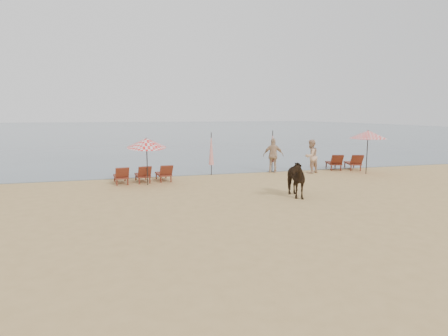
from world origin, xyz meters
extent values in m
plane|color=tan|center=(0.00, 0.00, 0.00)|extent=(120.00, 120.00, 0.00)
cube|color=#51606B|center=(0.00, 80.00, 0.00)|extent=(160.00, 140.00, 0.06)
cube|color=maroon|center=(-4.14, 8.71, 0.33)|extent=(0.73, 1.37, 0.08)
cube|color=maroon|center=(-4.08, 8.01, 0.60)|extent=(0.65, 0.49, 0.58)
cube|color=maroon|center=(-3.11, 8.81, 0.33)|extent=(0.73, 1.37, 0.08)
cube|color=maroon|center=(-3.04, 8.10, 0.60)|extent=(0.65, 0.49, 0.58)
cube|color=maroon|center=(-2.07, 8.91, 0.33)|extent=(0.73, 1.37, 0.08)
cube|color=maroon|center=(-2.01, 8.20, 0.60)|extent=(0.65, 0.49, 0.58)
cube|color=maroon|center=(8.34, 10.04, 0.37)|extent=(1.10, 1.60, 0.08)
cube|color=maroon|center=(8.10, 9.30, 0.66)|extent=(0.79, 0.66, 0.64)
cube|color=maroon|center=(9.43, 9.69, 0.37)|extent=(1.10, 1.60, 0.08)
cube|color=maroon|center=(9.19, 8.94, 0.66)|extent=(0.79, 0.66, 0.64)
cylinder|color=black|center=(-2.93, 7.92, 1.02)|extent=(0.05, 0.05, 2.04)
cone|color=red|center=(-2.93, 7.92, 2.00)|extent=(1.81, 1.84, 0.61)
sphere|color=black|center=(-2.93, 7.92, 2.19)|extent=(0.08, 0.08, 0.08)
cylinder|color=black|center=(9.12, 7.96, 1.13)|extent=(0.05, 0.05, 2.25)
cone|color=red|center=(9.12, 7.96, 2.20)|extent=(2.00, 2.00, 0.45)
sphere|color=black|center=(9.12, 7.96, 2.40)|extent=(0.08, 0.08, 0.08)
cylinder|color=black|center=(0.67, 9.95, 1.16)|extent=(0.05, 0.05, 2.32)
cone|color=red|center=(0.67, 9.95, 1.44)|extent=(0.28, 0.28, 1.74)
cylinder|color=black|center=(4.33, 10.06, 1.19)|extent=(0.05, 0.05, 2.38)
cone|color=red|center=(4.33, 10.06, 1.48)|extent=(0.29, 0.29, 1.79)
imported|color=black|center=(2.53, 3.76, 0.76)|extent=(0.95, 1.86, 1.52)
imported|color=tan|center=(6.26, 9.07, 0.95)|extent=(1.13, 1.02, 1.90)
imported|color=tan|center=(4.29, 9.83, 0.98)|extent=(1.25, 0.87, 1.96)
camera|label=1|loc=(-4.18, -9.81, 3.33)|focal=30.00mm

